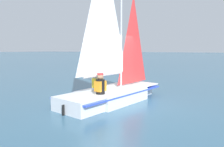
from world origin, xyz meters
TOP-DOWN VIEW (x-y plane):
  - ground_plane at (0.00, 0.00)m, footprint 260.00×260.00m
  - sailboat_main at (-0.00, -0.01)m, footprint 2.47×4.61m
  - sailor_helm at (-0.40, -0.37)m, footprint 0.35×0.38m
  - sailor_crew at (0.05, -0.92)m, footprint 0.35×0.38m

SIDE VIEW (x-z plane):
  - ground_plane at x=0.00m, z-range 0.00..0.00m
  - sailor_helm at x=-0.40m, z-range 0.05..1.21m
  - sailor_crew at x=0.05m, z-range 0.05..1.21m
  - sailboat_main at x=0.00m, z-range -2.10..3.56m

